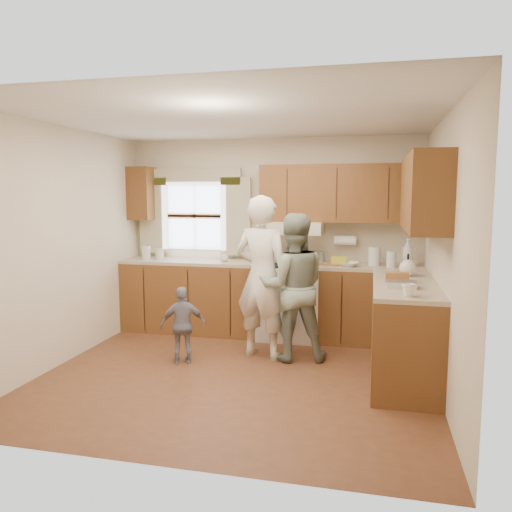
% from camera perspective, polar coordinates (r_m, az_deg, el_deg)
% --- Properties ---
extents(room, '(3.80, 3.80, 3.80)m').
position_cam_1_polar(room, '(4.83, -2.24, 0.64)').
color(room, '#512F19').
rests_on(room, ground).
extents(kitchen_fixtures, '(3.80, 2.25, 2.15)m').
position_cam_1_polar(kitchen_fixtures, '(5.82, 6.46, -2.39)').
color(kitchen_fixtures, '#47290F').
rests_on(kitchen_fixtures, ground).
extents(stove, '(0.76, 0.67, 1.07)m').
position_cam_1_polar(stove, '(6.28, 3.95, -5.11)').
color(stove, silver).
rests_on(stove, ground).
extents(woman_left, '(0.75, 0.60, 1.78)m').
position_cam_1_polar(woman_left, '(5.44, 0.72, -2.44)').
color(woman_left, silver).
rests_on(woman_left, ground).
extents(woman_right, '(0.91, 0.79, 1.59)m').
position_cam_1_polar(woman_right, '(5.40, 4.20, -3.57)').
color(woman_right, '#264332').
rests_on(woman_right, ground).
extents(child, '(0.52, 0.38, 0.82)m').
position_cam_1_polar(child, '(5.39, -8.34, -7.82)').
color(child, gray).
rests_on(child, ground).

